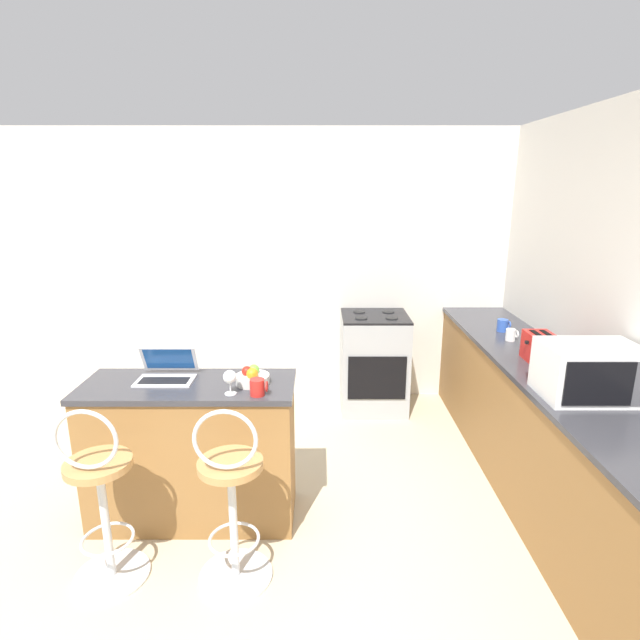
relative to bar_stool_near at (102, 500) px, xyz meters
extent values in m
plane|color=#BCAD8E|center=(0.59, -0.26, -0.49)|extent=(20.00, 20.00, 0.00)
cube|color=silver|center=(0.59, 2.54, 0.81)|extent=(12.00, 0.06, 2.60)
cube|color=olive|center=(0.34, 0.55, -0.05)|extent=(1.26, 0.48, 0.88)
cube|color=#333338|center=(0.34, 0.55, 0.41)|extent=(1.29, 0.51, 0.03)
cube|color=olive|center=(2.65, 0.87, -0.05)|extent=(0.57, 3.26, 0.88)
cube|color=#333338|center=(2.65, 0.87, 0.41)|extent=(0.60, 3.29, 0.03)
cylinder|color=silver|center=(0.00, 0.02, -0.49)|extent=(0.40, 0.40, 0.02)
cylinder|color=silver|center=(0.00, 0.02, -0.15)|extent=(0.04, 0.04, 0.67)
torus|color=silver|center=(0.00, 0.02, -0.25)|extent=(0.28, 0.28, 0.02)
cylinder|color=#B7844C|center=(0.00, 0.02, 0.20)|extent=(0.34, 0.34, 0.04)
torus|color=silver|center=(0.00, -0.08, 0.39)|extent=(0.32, 0.02, 0.32)
cylinder|color=silver|center=(0.68, 0.02, -0.49)|extent=(0.40, 0.40, 0.02)
cylinder|color=silver|center=(0.68, 0.02, -0.15)|extent=(0.04, 0.04, 0.67)
torus|color=silver|center=(0.68, 0.02, -0.25)|extent=(0.28, 0.28, 0.02)
cylinder|color=#B7844C|center=(0.68, 0.02, 0.20)|extent=(0.34, 0.34, 0.04)
torus|color=silver|center=(0.68, -0.08, 0.39)|extent=(0.32, 0.02, 0.32)
cube|color=silver|center=(0.19, 0.58, 0.43)|extent=(0.34, 0.20, 0.01)
cube|color=black|center=(0.19, 0.57, 0.44)|extent=(0.29, 0.11, 0.00)
cube|color=silver|center=(0.19, 0.70, 0.53)|extent=(0.34, 0.09, 0.18)
cube|color=#19478C|center=(0.19, 0.69, 0.53)|extent=(0.30, 0.07, 0.15)
cube|color=white|center=(2.65, 0.36, 0.58)|extent=(0.52, 0.36, 0.31)
cube|color=black|center=(2.60, 0.17, 0.58)|extent=(0.36, 0.01, 0.24)
cube|color=red|center=(2.63, 0.94, 0.52)|extent=(0.17, 0.25, 0.20)
cube|color=black|center=(2.60, 0.94, 0.62)|extent=(0.04, 0.18, 0.00)
cube|color=black|center=(2.67, 0.94, 0.62)|extent=(0.04, 0.18, 0.00)
cube|color=black|center=(2.54, 0.94, 0.56)|extent=(0.02, 0.02, 0.02)
cube|color=#9EA3A8|center=(1.65, 2.20, -0.04)|extent=(0.61, 0.57, 0.90)
cube|color=black|center=(1.65, 1.91, -0.08)|extent=(0.52, 0.01, 0.40)
cube|color=black|center=(1.65, 2.20, 0.41)|extent=(0.61, 0.57, 0.02)
cylinder|color=black|center=(1.51, 2.08, 0.43)|extent=(0.11, 0.11, 0.01)
cylinder|color=black|center=(1.79, 2.08, 0.43)|extent=(0.11, 0.11, 0.01)
cylinder|color=black|center=(1.51, 2.31, 0.43)|extent=(0.11, 0.11, 0.01)
cylinder|color=black|center=(1.79, 2.31, 0.43)|extent=(0.11, 0.11, 0.01)
cylinder|color=#2D51AD|center=(2.64, 1.67, 0.48)|extent=(0.09, 0.09, 0.10)
torus|color=#2D51AD|center=(2.69, 1.67, 0.48)|extent=(0.01, 0.06, 0.06)
cylinder|color=silver|center=(0.63, 0.39, 0.43)|extent=(0.07, 0.07, 0.00)
cylinder|color=silver|center=(0.63, 0.39, 0.46)|extent=(0.01, 0.01, 0.07)
sphere|color=silver|center=(0.63, 0.39, 0.53)|extent=(0.08, 0.08, 0.08)
cylinder|color=white|center=(2.61, 1.42, 0.47)|extent=(0.07, 0.07, 0.09)
torus|color=white|center=(2.66, 1.42, 0.48)|extent=(0.01, 0.06, 0.06)
cylinder|color=silver|center=(0.73, 0.55, 0.45)|extent=(0.20, 0.20, 0.05)
sphere|color=red|center=(0.70, 0.56, 0.50)|extent=(0.06, 0.06, 0.06)
sphere|color=orange|center=(0.74, 0.52, 0.50)|extent=(0.07, 0.07, 0.07)
sphere|color=#66B233|center=(0.74, 0.58, 0.50)|extent=(0.07, 0.07, 0.07)
cylinder|color=red|center=(0.78, 0.38, 0.47)|extent=(0.08, 0.08, 0.10)
torus|color=red|center=(0.84, 0.38, 0.48)|extent=(0.01, 0.06, 0.06)
camera|label=1|loc=(1.14, -2.26, 1.58)|focal=28.00mm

